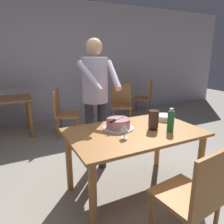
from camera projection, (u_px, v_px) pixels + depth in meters
name	position (u px, v px, depth m)	size (l,w,h in m)	color
ground_plane	(133.00, 191.00, 2.44)	(14.00, 14.00, 0.00)	gray
back_wall	(59.00, 62.00, 4.86)	(10.00, 0.12, 2.70)	#ADA8B2
main_dining_table	(134.00, 141.00, 2.27)	(1.41, 0.88, 0.75)	#9E6633
cake_on_platter	(118.00, 124.00, 2.30)	(0.34, 0.34, 0.11)	silver
cake_knife	(115.00, 120.00, 2.22)	(0.25, 0.15, 0.02)	silver
plate_stack	(164.00, 117.00, 2.61)	(0.22, 0.22, 0.06)	white
wine_glass_near	(124.00, 128.00, 2.02)	(0.08, 0.08, 0.14)	silver
water_bottle	(171.00, 121.00, 2.20)	(0.07, 0.07, 0.25)	#1E6B38
hurricane_lamp	(153.00, 120.00, 2.26)	(0.11, 0.11, 0.21)	black
person_cutting_cake	(95.00, 92.00, 2.64)	(0.47, 0.56, 1.72)	#2D2D38
chair_near_side	(194.00, 195.00, 1.62)	(0.49, 0.49, 0.90)	#9E6633
background_table	(4.00, 107.00, 3.92)	(1.00, 0.70, 0.74)	#9E6633
background_chair_0	(121.00, 103.00, 4.68)	(0.59, 0.59, 0.90)	#9E6633
background_chair_1	(64.00, 112.00, 3.94)	(0.58, 0.58, 0.90)	#9E6633
background_chair_2	(145.00, 96.00, 5.38)	(0.62, 0.62, 0.90)	#9E6633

